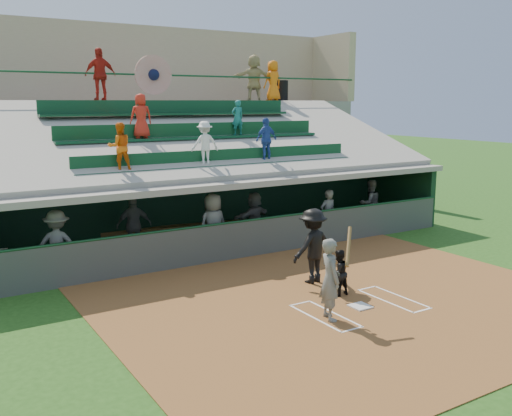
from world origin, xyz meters
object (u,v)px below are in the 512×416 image
home_plate (360,306)px  batter_at_plate (330,279)px  trash_bin (281,91)px  catcher (338,273)px

home_plate → batter_at_plate: batter_at_plate is taller
trash_bin → batter_at_plate: bearing=-120.2°
batter_at_plate → trash_bin: 15.77m
home_plate → batter_at_plate: 1.38m
home_plate → trash_bin: bearing=63.0°
batter_at_plate → trash_bin: (7.65, 13.15, 4.16)m
batter_at_plate → trash_bin: bearing=59.8°
catcher → trash_bin: size_ratio=1.18×
batter_at_plate → catcher: batter_at_plate is taller
catcher → trash_bin: trash_bin is taller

